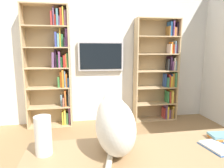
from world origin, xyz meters
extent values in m
cube|color=silver|center=(0.00, -2.23, 1.35)|extent=(4.52, 0.06, 2.70)
cube|color=tan|center=(-1.48, -2.04, 1.02)|extent=(0.02, 0.28, 2.05)
cube|color=tan|center=(-0.62, -2.04, 1.02)|extent=(0.02, 0.28, 2.05)
cube|color=tan|center=(-1.05, -2.17, 1.02)|extent=(0.88, 0.01, 2.05)
cube|color=tan|center=(-1.05, -2.04, 0.01)|extent=(0.84, 0.27, 0.02)
cube|color=tan|center=(-1.05, -2.04, 0.35)|extent=(0.84, 0.27, 0.02)
cube|color=tan|center=(-1.05, -2.04, 0.69)|extent=(0.84, 0.27, 0.02)
cube|color=tan|center=(-1.05, -2.04, 1.02)|extent=(0.84, 0.27, 0.02)
cube|color=tan|center=(-1.05, -2.04, 1.36)|extent=(0.84, 0.27, 0.02)
cube|color=tan|center=(-1.05, -2.04, 1.70)|extent=(0.84, 0.27, 0.02)
cube|color=tan|center=(-1.05, -2.04, 2.04)|extent=(0.84, 0.27, 0.02)
cube|color=gold|center=(-1.44, -2.04, 0.15)|extent=(0.03, 0.15, 0.26)
cube|color=olive|center=(-1.40, -2.02, 0.12)|extent=(0.03, 0.20, 0.20)
cube|color=#7E4D7F|center=(-1.36, -2.03, 0.11)|extent=(0.05, 0.16, 0.19)
cube|color=yellow|center=(-1.32, -2.02, 0.15)|extent=(0.04, 0.16, 0.26)
cube|color=#704C80|center=(-1.28, -2.04, 0.17)|extent=(0.02, 0.21, 0.30)
cube|color=#AF3936|center=(-1.25, -2.04, 0.13)|extent=(0.02, 0.16, 0.23)
cube|color=#A16039|center=(-1.45, -2.03, 0.45)|extent=(0.02, 0.13, 0.18)
cube|color=silver|center=(-1.42, -2.03, 0.46)|extent=(0.02, 0.13, 0.21)
cube|color=gold|center=(-1.39, -2.02, 0.49)|extent=(0.04, 0.22, 0.26)
cube|color=#BA3D35|center=(-1.35, -2.04, 0.48)|extent=(0.04, 0.21, 0.25)
cube|color=#317B46|center=(-1.31, -2.04, 0.48)|extent=(0.02, 0.18, 0.24)
cube|color=#407F4F|center=(-1.45, -2.02, 0.84)|extent=(0.03, 0.20, 0.30)
cube|color=orange|center=(-1.41, -2.03, 0.83)|extent=(0.04, 0.14, 0.27)
cube|color=#25468E|center=(-1.38, -2.04, 0.83)|extent=(0.02, 0.13, 0.27)
cube|color=gold|center=(-1.35, -2.03, 0.80)|extent=(0.04, 0.21, 0.22)
cube|color=#BA3732|center=(-1.32, -2.04, 0.82)|extent=(0.03, 0.20, 0.26)
cube|color=#346F4D|center=(-1.28, -2.04, 0.79)|extent=(0.04, 0.23, 0.20)
cube|color=#2B478C|center=(-1.24, -2.04, 0.83)|extent=(0.03, 0.13, 0.27)
cube|color=#6898B1|center=(-1.45, -2.04, 1.13)|extent=(0.02, 0.15, 0.19)
cube|color=beige|center=(-1.42, -2.04, 1.16)|extent=(0.03, 0.16, 0.25)
cube|color=#844A88|center=(-1.38, -2.04, 1.12)|extent=(0.04, 0.16, 0.18)
cube|color=black|center=(-1.33, -2.05, 1.18)|extent=(0.04, 0.21, 0.29)
cube|color=black|center=(-1.29, -2.03, 1.15)|extent=(0.04, 0.12, 0.23)
cube|color=#7C448A|center=(-1.44, -2.05, 1.46)|extent=(0.04, 0.14, 0.18)
cube|color=#6B8EAC|center=(-1.40, -2.04, 1.49)|extent=(0.02, 0.19, 0.24)
cube|color=#B93922|center=(-1.38, -2.04, 1.46)|extent=(0.02, 0.19, 0.18)
cube|color=orange|center=(-1.34, -2.04, 1.49)|extent=(0.02, 0.15, 0.23)
cube|color=beige|center=(-1.31, -2.04, 1.47)|extent=(0.02, 0.19, 0.19)
cube|color=#271C2B|center=(-1.44, -2.05, 1.85)|extent=(0.03, 0.15, 0.27)
cube|color=#A16047|center=(-1.41, -2.03, 1.79)|extent=(0.03, 0.15, 0.16)
cube|color=orange|center=(-1.37, -2.03, 1.80)|extent=(0.03, 0.20, 0.17)
cube|color=#7A467C|center=(-1.34, -2.03, 1.86)|extent=(0.02, 0.23, 0.29)
cube|color=#224E8A|center=(-1.30, -2.04, 1.85)|extent=(0.04, 0.19, 0.28)
cube|color=olive|center=(-1.27, -2.05, 1.81)|extent=(0.02, 0.20, 0.19)
cube|color=tan|center=(0.66, -2.04, 1.12)|extent=(0.02, 0.28, 2.23)
cube|color=tan|center=(1.44, -2.04, 1.12)|extent=(0.02, 0.28, 2.23)
cube|color=tan|center=(1.05, -2.17, 1.12)|extent=(0.81, 0.01, 2.23)
cube|color=tan|center=(1.05, -2.04, 0.01)|extent=(0.76, 0.27, 0.02)
cube|color=tan|center=(1.05, -2.04, 0.38)|extent=(0.76, 0.27, 0.02)
cube|color=tan|center=(1.05, -2.04, 0.75)|extent=(0.76, 0.27, 0.02)
cube|color=tan|center=(1.05, -2.04, 1.12)|extent=(0.76, 0.27, 0.02)
cube|color=tan|center=(1.05, -2.04, 1.49)|extent=(0.76, 0.27, 0.02)
cube|color=tan|center=(1.05, -2.04, 1.85)|extent=(0.76, 0.27, 0.02)
cube|color=tan|center=(1.05, -2.04, 2.22)|extent=(0.76, 0.27, 0.02)
cube|color=#804D7F|center=(0.70, -2.03, 0.19)|extent=(0.03, 0.15, 0.33)
cube|color=#41723F|center=(0.74, -2.05, 0.13)|extent=(0.04, 0.14, 0.23)
cube|color=yellow|center=(0.78, -2.04, 0.17)|extent=(0.03, 0.18, 0.31)
cube|color=gold|center=(0.82, -2.04, 0.15)|extent=(0.03, 0.15, 0.25)
cube|color=silver|center=(0.69, -2.03, 0.56)|extent=(0.02, 0.13, 0.33)
cube|color=black|center=(0.72, -2.05, 0.50)|extent=(0.02, 0.16, 0.22)
cube|color=orange|center=(0.76, -2.03, 0.54)|extent=(0.03, 0.17, 0.30)
cube|color=#9B614D|center=(0.79, -2.02, 0.47)|extent=(0.03, 0.22, 0.17)
cube|color=#6F93A3|center=(0.83, -2.03, 0.50)|extent=(0.03, 0.14, 0.22)
cube|color=#305897|center=(0.69, -2.04, 0.85)|extent=(0.02, 0.20, 0.18)
cube|color=orange|center=(0.72, -2.04, 0.88)|extent=(0.03, 0.15, 0.25)
cube|color=#6F93B3|center=(0.75, -2.03, 0.91)|extent=(0.02, 0.19, 0.30)
cube|color=orange|center=(0.78, -2.03, 0.92)|extent=(0.03, 0.24, 0.32)
cube|color=orange|center=(0.82, -2.03, 0.90)|extent=(0.04, 0.14, 0.29)
cube|color=#3D8441|center=(0.87, -2.03, 0.85)|extent=(0.03, 0.16, 0.19)
cube|color=#417C3B|center=(0.69, -2.05, 1.26)|extent=(0.03, 0.22, 0.26)
cube|color=orange|center=(0.72, -2.04, 1.25)|extent=(0.03, 0.20, 0.24)
cube|color=#B52621|center=(0.75, -2.03, 1.24)|extent=(0.03, 0.22, 0.22)
cube|color=#2E7E3F|center=(0.80, -2.04, 1.22)|extent=(0.04, 0.15, 0.18)
cube|color=#7D4378|center=(0.84, -2.02, 1.27)|extent=(0.03, 0.20, 0.29)
cube|color=#318244|center=(0.87, -2.04, 1.24)|extent=(0.03, 0.13, 0.23)
cube|color=black|center=(0.90, -2.04, 1.29)|extent=(0.03, 0.16, 0.33)
cube|color=#704D79|center=(0.95, -2.03, 1.26)|extent=(0.05, 0.24, 0.28)
cube|color=#704179|center=(0.70, -2.04, 1.66)|extent=(0.04, 0.18, 0.32)
cube|color=#2A262E|center=(0.73, -2.02, 1.58)|extent=(0.02, 0.20, 0.16)
cube|color=#377B3F|center=(0.77, -2.04, 1.61)|extent=(0.04, 0.14, 0.23)
cube|color=gold|center=(0.81, -2.05, 1.66)|extent=(0.02, 0.13, 0.33)
cube|color=#69A19E|center=(0.84, -2.02, 1.61)|extent=(0.03, 0.17, 0.23)
cube|color=#394594|center=(0.88, -2.05, 1.63)|extent=(0.04, 0.21, 0.26)
cube|color=#84587B|center=(0.70, -2.03, 2.00)|extent=(0.04, 0.16, 0.27)
cube|color=yellow|center=(0.74, -2.04, 2.02)|extent=(0.02, 0.23, 0.32)
cube|color=#BA3E25|center=(0.77, -2.03, 2.01)|extent=(0.03, 0.22, 0.30)
cube|color=#7D5488|center=(0.81, -2.02, 1.95)|extent=(0.02, 0.18, 0.17)
cube|color=#5C97A0|center=(0.84, -2.03, 2.01)|extent=(0.03, 0.19, 0.28)
cube|color=#B22D22|center=(0.88, -2.04, 1.96)|extent=(0.02, 0.22, 0.19)
cube|color=slate|center=(0.90, -2.05, 2.02)|extent=(0.02, 0.19, 0.32)
cube|color=#C03A36|center=(0.94, -2.04, 1.99)|extent=(0.03, 0.12, 0.25)
cube|color=#B7B7BC|center=(0.06, -2.15, 1.32)|extent=(0.89, 0.06, 0.57)
cube|color=black|center=(0.06, -2.12, 1.32)|extent=(0.82, 0.01, 0.50)
cube|color=#A37F56|center=(0.04, 0.55, 0.73)|extent=(1.67, 0.63, 0.03)
ellipsoid|color=silver|center=(0.26, 0.47, 0.93)|extent=(0.27, 0.48, 0.37)
ellipsoid|color=silver|center=(0.26, 0.36, 0.97)|extent=(0.23, 0.26, 0.28)
sphere|color=silver|center=(0.26, 0.30, 1.05)|extent=(0.14, 0.14, 0.14)
cone|color=silver|center=(0.23, 0.30, 1.10)|extent=(0.06, 0.06, 0.08)
cone|color=silver|center=(0.30, 0.30, 1.10)|extent=(0.06, 0.06, 0.08)
cone|color=beige|center=(0.23, 0.31, 1.09)|extent=(0.03, 0.03, 0.05)
cone|color=beige|center=(0.30, 0.31, 1.09)|extent=(0.03, 0.03, 0.05)
cylinder|color=silver|center=(0.34, 0.67, 0.76)|extent=(0.12, 0.33, 0.04)
cube|color=#335999|center=(-0.46, 0.55, 0.75)|extent=(0.18, 0.24, 0.01)
cube|color=white|center=(-0.46, 0.55, 0.76)|extent=(0.17, 0.23, 0.01)
cylinder|color=silver|center=(-0.54, 0.47, 0.76)|extent=(0.02, 0.02, 0.01)
cylinder|color=white|center=(0.74, 0.42, 0.88)|extent=(0.11, 0.11, 0.27)
cube|color=orange|center=(-0.59, 0.42, 0.76)|extent=(0.15, 0.14, 0.02)
cube|color=#6699A8|center=(-0.60, 0.42, 0.78)|extent=(0.19, 0.13, 0.02)
camera|label=1|loc=(0.50, 1.71, 1.44)|focal=31.48mm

